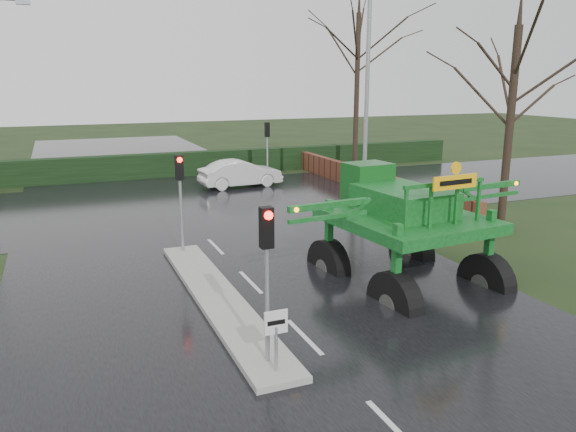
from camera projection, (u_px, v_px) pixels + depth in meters
name	position (u px, v px, depth m)	size (l,w,h in m)	color
ground	(304.00, 337.00, 13.41)	(140.00, 140.00, 0.00)	black
road_main	(202.00, 234.00, 22.39)	(14.00, 80.00, 0.02)	black
road_cross	(173.00, 204.00, 27.77)	(80.00, 12.00, 0.02)	black
median_island	(218.00, 298.00, 15.60)	(1.20, 10.00, 0.16)	gray
hedge_row	(147.00, 166.00, 34.78)	(44.00, 0.90, 1.50)	black
brick_wall	(359.00, 178.00, 31.52)	(0.40, 20.00, 1.20)	#592D1E
keep_left_sign	(276.00, 331.00, 11.33)	(0.50, 0.07, 1.35)	gray
traffic_signal_near	(267.00, 252.00, 11.41)	(0.26, 0.33, 3.52)	gray
traffic_signal_mid	(180.00, 183.00, 19.04)	(0.26, 0.33, 3.52)	gray
traffic_signal_far	(267.00, 138.00, 33.17)	(0.26, 0.33, 3.52)	gray
street_light_right	(362.00, 79.00, 25.79)	(3.85, 0.30, 10.00)	gray
tree_right_near	(512.00, 100.00, 21.82)	(5.60, 5.60, 9.64)	black
tree_right_far	(357.00, 71.00, 35.53)	(7.00, 7.00, 12.05)	black
crop_sprayer	(393.00, 223.00, 14.99)	(8.58, 5.69, 4.81)	black
white_sedan	(241.00, 187.00, 32.06)	(1.62, 4.65, 1.53)	silver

